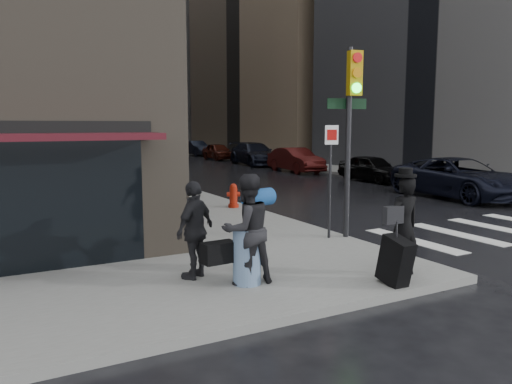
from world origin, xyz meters
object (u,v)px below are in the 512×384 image
Objects in this scene: parked_car_5 at (196,148)px; parked_car_4 at (218,151)px; man_greycoat at (195,230)px; parked_car_0 at (459,178)px; man_overcoat at (402,231)px; fire_hydrant at (233,197)px; man_jeans at (246,229)px; traffic_light at (349,117)px; parked_car_1 at (372,168)px; parked_car_2 at (296,160)px; parked_car_3 at (255,154)px; parked_car_6 at (167,146)px.

parked_car_4 is at bearing -99.40° from parked_car_5.
man_greycoat is at bearing -116.47° from parked_car_5.
parked_car_5 is at bearing 91.17° from parked_car_0.
man_overcoat is at bearing -111.06° from parked_car_5.
man_overcoat is 8.29m from fire_hydrant.
man_overcoat reaches higher than fire_hydrant.
man_overcoat is 2.79m from man_jeans.
parked_car_0 is (8.70, 3.93, -2.26)m from traffic_light.
parked_car_0 is 1.37× the size of parked_car_5.
parked_car_0 is at bearing -96.71° from parked_car_5.
man_jeans reaches higher than parked_car_4.
parked_car_1 is (0.90, 6.06, -0.12)m from parked_car_0.
parked_car_2 is 1.08× the size of parked_car_5.
parked_car_4 is at bearing -149.61° from man_greycoat.
parked_car_5 is (0.10, 24.24, 0.01)m from parked_car_1.
traffic_light reaches higher than parked_car_2.
man_jeans is 4.66m from traffic_light.
man_greycoat is at bearing -115.50° from parked_car_3.
parked_car_5 is at bearing -104.29° from man_overcoat.
man_overcoat reaches higher than parked_car_3.
parked_car_2 reaches higher than parked_car_4.
fire_hydrant is 24.82m from parked_car_4.
parked_car_0 is (9.16, -1.38, 0.28)m from fire_hydrant.
man_overcoat is 44.38m from parked_car_6.
man_greycoat is 4.98m from traffic_light.
parked_car_3 is at bearing 79.41° from traffic_light.
parked_car_4 is 0.96× the size of parked_car_5.
parked_car_4 is at bearing 90.22° from parked_car_1.
parked_car_5 is at bearing 86.54° from parked_car_4.
traffic_light reaches higher than parked_car_5.
parked_car_4 reaches higher than parked_car_1.
man_jeans is at bearing -151.54° from parked_car_0.
fire_hydrant is at bearing -106.46° from parked_car_6.
fire_hydrant is at bearing -130.23° from parked_car_2.
parked_car_0 is 30.32m from parked_car_5.
parked_car_5 is at bearing -146.45° from man_greycoat.
parked_car_6 is at bearing 91.02° from parked_car_2.
fire_hydrant is 0.19× the size of parked_car_5.
parked_car_2 is at bearing -91.41° from parked_car_6.
parked_car_6 is at bearing -101.10° from man_overcoat.
parked_car_1 is at bearing -83.88° from parked_car_3.
traffic_light reaches higher than parked_car_3.
parked_car_3 is at bearing 90.15° from parked_car_1.
traffic_light is at bearing -110.64° from parked_car_5.
parked_car_1 is at bearing -95.05° from parked_car_5.
parked_car_3 reaches higher than parked_car_2.
man_jeans is 0.97m from man_greycoat.
man_overcoat reaches higher than parked_car_6.
parked_car_2 is (9.39, 10.74, 0.23)m from fire_hydrant.
man_overcoat is 2.50× the size of fire_hydrant.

